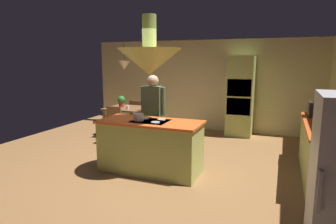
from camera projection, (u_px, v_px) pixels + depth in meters
The scene contains 18 objects.
ground at pixel (155, 168), 5.49m from camera, with size 8.16×8.16×0.00m, color olive.
wall_back at pixel (204, 85), 8.43m from camera, with size 6.80×0.10×2.55m, color beige.
kitchen_island at pixel (150, 146), 5.23m from camera, with size 1.83×0.82×0.95m.
counter_run_right at pixel (324, 151), 4.93m from camera, with size 0.73×2.35×0.93m.
oven_tower at pixel (240, 97), 7.70m from camera, with size 0.66×0.62×2.09m.
dining_table at pixel (126, 111), 7.74m from camera, with size 0.97×0.91×0.76m.
person_at_island at pixel (153, 111), 5.85m from camera, with size 0.53×0.23×1.70m.
range_hood at pixel (150, 60), 4.96m from camera, with size 1.10×1.10×1.00m.
pendant_light_over_table at pixel (124, 65), 7.53m from camera, with size 0.32×0.32×0.82m.
chair_facing_island at pixel (112, 122), 7.14m from camera, with size 0.40×0.40×0.87m.
chair_by_back_wall at pixel (138, 113), 8.38m from camera, with size 0.40×0.40×0.87m.
potted_plant_on_table at pixel (121, 101), 7.73m from camera, with size 0.20×0.20×0.30m.
cup_on_table at pixel (128, 107), 7.43m from camera, with size 0.07×0.07×0.09m, color white.
canister_flour at pixel (331, 127), 4.31m from camera, with size 0.12×0.12×0.16m, color silver.
canister_sugar at pixel (330, 124), 4.47m from camera, with size 0.13×0.13×0.17m, color #E0B78C.
canister_tea at pixel (328, 121), 4.63m from camera, with size 0.12×0.12×0.19m, color #E0B78C.
microwave_on_counter at pixel (322, 110), 5.46m from camera, with size 0.46×0.36×0.28m, color #232326.
cooking_pot_on_cooktop at pixel (139, 117), 5.07m from camera, with size 0.18×0.18×0.12m, color #B2B2B7.
Camera 1 is at (2.15, -4.77, 1.98)m, focal length 31.33 mm.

